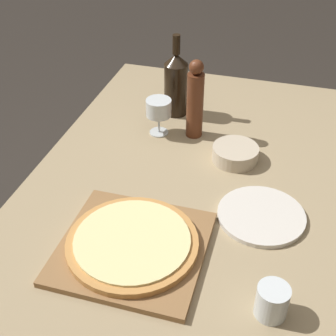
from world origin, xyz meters
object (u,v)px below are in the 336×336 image
object	(u,v)px
pizza	(132,242)
small_bowl	(235,154)
wine_bottle	(176,83)
pepper_mill	(195,101)
wine_glass	(159,109)

from	to	relation	value
pizza	small_bowl	world-z (taller)	small_bowl
wine_bottle	small_bowl	distance (m)	0.38
pepper_mill	wine_glass	distance (m)	0.13
small_bowl	wine_glass	bearing A→B (deg)	163.08
wine_bottle	small_bowl	world-z (taller)	wine_bottle
pepper_mill	small_bowl	distance (m)	0.23
pizza	wine_bottle	xyz separation A→B (m)	(-0.08, 0.73, 0.10)
pizza	small_bowl	bearing A→B (deg)	68.37
wine_bottle	small_bowl	bearing A→B (deg)	-42.08
pepper_mill	small_bowl	xyz separation A→B (m)	(0.17, -0.11, -0.11)
pizza	small_bowl	xyz separation A→B (m)	(0.19, 0.48, -0.00)
wine_bottle	pepper_mill	xyz separation A→B (m)	(0.10, -0.13, 0.01)
wine_bottle	wine_glass	world-z (taller)	wine_bottle
pepper_mill	small_bowl	world-z (taller)	pepper_mill
pizza	pepper_mill	size ratio (longest dim) A/B	1.21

